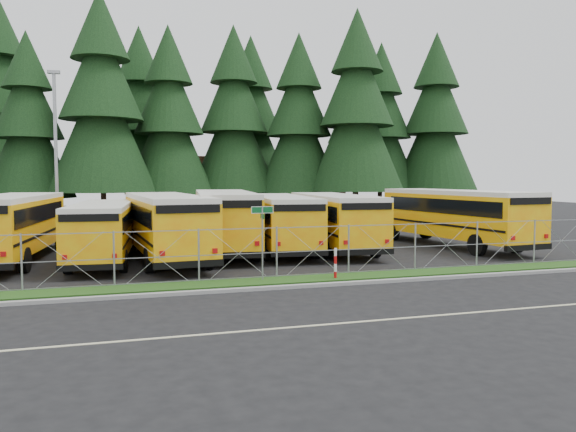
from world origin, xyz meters
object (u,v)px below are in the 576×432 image
at_px(bus_6, 332,222).
at_px(striped_bollard, 335,264).
at_px(street_sign, 262,227).
at_px(bus_5, 279,223).
at_px(bus_4, 224,222).
at_px(bus_2, 104,233).
at_px(bus_east, 451,218).
at_px(light_standard, 56,150).
at_px(bus_1, 15,228).
at_px(bus_3, 165,227).

bearing_deg(bus_6, striped_bollard, -106.13).
bearing_deg(street_sign, bus_5, 69.71).
xyz_separation_m(bus_4, bus_5, (2.87, -0.39, -0.12)).
relative_size(bus_2, bus_east, 0.86).
bearing_deg(light_standard, bus_6, -29.21).
distance_m(bus_1, bus_4, 9.83).
distance_m(bus_1, bus_2, 4.16).
relative_size(bus_east, street_sign, 4.31).
xyz_separation_m(bus_6, striped_bollard, (-3.08, -8.17, -0.89)).
distance_m(bus_3, bus_4, 3.70).
relative_size(bus_5, bus_east, 0.92).
distance_m(bus_4, street_sign, 8.44).
height_order(bus_2, light_standard, light_standard).
height_order(bus_4, striped_bollard, bus_4).
relative_size(bus_4, light_standard, 1.19).
bearing_deg(bus_3, street_sign, -69.62).
bearing_deg(bus_1, bus_6, 4.42).
xyz_separation_m(bus_5, street_sign, (-2.97, -8.04, 0.57)).
xyz_separation_m(bus_6, light_standard, (-14.43, 8.07, 4.02)).
height_order(bus_east, street_sign, bus_east).
xyz_separation_m(bus_3, bus_east, (15.74, 0.53, 0.05)).
height_order(bus_1, bus_4, bus_4).
bearing_deg(striped_bollard, light_standard, 124.93).
xyz_separation_m(street_sign, striped_bollard, (2.74, -0.49, -1.43)).
relative_size(bus_5, bus_6, 0.98).
distance_m(bus_3, striped_bollard, 9.11).
bearing_deg(bus_4, bus_1, -170.84).
distance_m(bus_1, striped_bollard, 15.10).
height_order(bus_2, striped_bollard, bus_2).
bearing_deg(bus_east, light_standard, 151.37).
xyz_separation_m(bus_4, bus_east, (12.59, -1.41, 0.01)).
bearing_deg(bus_3, bus_5, 9.65).
bearing_deg(striped_bollard, bus_6, 69.33).
xyz_separation_m(bus_1, bus_6, (15.55, -0.31, -0.05)).
height_order(bus_3, bus_4, bus_4).
bearing_deg(light_standard, striped_bollard, -55.07).
bearing_deg(bus_east, bus_1, 171.17).
bearing_deg(bus_1, bus_4, 8.08).
bearing_deg(light_standard, bus_5, -33.67).
xyz_separation_m(bus_4, striped_bollard, (2.64, -8.92, -0.98)).
relative_size(bus_1, bus_6, 1.04).
relative_size(bus_5, striped_bollard, 9.28).
xyz_separation_m(bus_2, bus_3, (2.75, -0.12, 0.18)).
bearing_deg(striped_bollard, bus_east, 37.04).
bearing_deg(bus_4, bus_5, -1.03).
distance_m(bus_3, bus_6, 8.96).
bearing_deg(bus_5, bus_2, -164.77).
distance_m(bus_4, bus_east, 12.67).
xyz_separation_m(bus_3, striped_bollard, (5.79, -6.97, -0.94)).
bearing_deg(bus_1, bus_3, -7.19).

